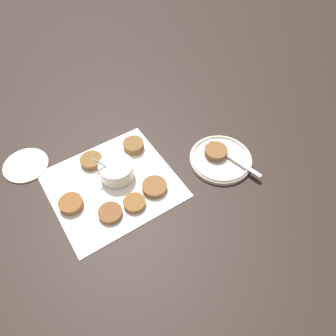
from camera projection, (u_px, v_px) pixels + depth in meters
ground_plane at (105, 182)px, 0.89m from camera, size 4.00×4.00×0.00m
napkin at (113, 184)px, 0.89m from camera, size 0.35×0.32×0.00m
sauce_bowl at (117, 172)px, 0.88m from camera, size 0.10×0.09×0.08m
fritter_0 at (91, 161)px, 0.92m from camera, size 0.06×0.06×0.02m
fritter_1 at (71, 204)px, 0.83m from camera, size 0.06×0.06×0.02m
fritter_2 at (155, 187)px, 0.87m from camera, size 0.07×0.07×0.01m
fritter_3 at (110, 213)px, 0.82m from camera, size 0.06×0.06×0.01m
fritter_4 at (134, 145)px, 0.96m from camera, size 0.06×0.06×0.02m
fritter_5 at (134, 203)px, 0.84m from camera, size 0.06×0.06×0.01m
serving_plate at (221, 159)px, 0.93m from camera, size 0.18×0.18×0.02m
fritter_on_plate at (216, 151)px, 0.93m from camera, size 0.06×0.06×0.01m
fork at (227, 154)px, 0.93m from camera, size 0.08×0.18×0.00m
extra_saucer at (26, 165)px, 0.92m from camera, size 0.13×0.13×0.01m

